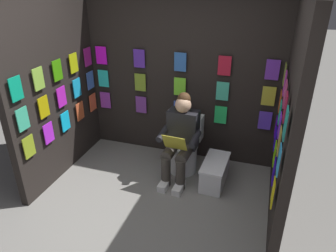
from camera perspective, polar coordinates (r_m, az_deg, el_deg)
name	(u,v)px	position (r m, az deg, el deg)	size (l,w,h in m)	color
ground_plane	(134,232)	(3.68, -6.22, -18.52)	(30.00, 30.00, 0.00)	gray
display_wall_back	(182,78)	(4.56, 2.46, 8.70)	(2.88, 0.14, 2.41)	black
display_wall_left	(290,117)	(3.53, 21.07, 1.49)	(0.14, 1.79, 2.41)	black
display_wall_right	(55,88)	(4.38, -19.73, 6.40)	(0.14, 1.79, 2.41)	black
toilet	(185,148)	(4.48, 3.09, -3.96)	(0.41, 0.56, 0.77)	white
person_reading	(180,138)	(4.16, 2.22, -2.18)	(0.54, 0.70, 1.19)	black
comic_longbox_near	(215,172)	(4.29, 8.41, -8.22)	(0.32, 0.63, 0.34)	silver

